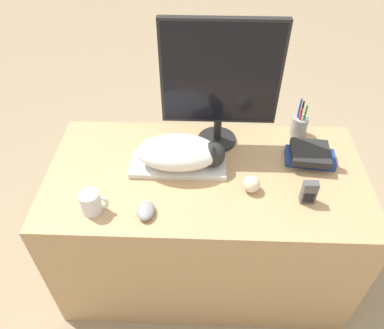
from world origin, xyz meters
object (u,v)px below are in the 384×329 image
(computer_mouse, at_px, (146,211))
(book_stack, at_px, (310,155))
(monitor, at_px, (221,79))
(pen_cup, at_px, (299,125))
(keyboard, at_px, (178,165))
(coffee_mug, at_px, (91,202))
(cat, at_px, (183,152))
(phone, at_px, (309,192))
(baseball, at_px, (252,184))

(computer_mouse, xyz_separation_m, book_stack, (0.68, 0.32, 0.02))
(monitor, height_order, pen_cup, monitor)
(keyboard, relative_size, coffee_mug, 3.73)
(cat, relative_size, coffee_mug, 3.38)
(coffee_mug, distance_m, book_stack, 0.94)
(phone, bearing_deg, keyboard, 161.21)
(baseball, bearing_deg, coffee_mug, -168.06)
(monitor, xyz_separation_m, baseball, (0.13, -0.31, -0.30))
(baseball, relative_size, book_stack, 0.31)
(phone, relative_size, book_stack, 0.47)
(pen_cup, distance_m, baseball, 0.45)
(pen_cup, relative_size, phone, 1.86)
(cat, distance_m, phone, 0.53)
(monitor, bearing_deg, baseball, -66.37)
(coffee_mug, height_order, phone, phone)
(pen_cup, distance_m, book_stack, 0.19)
(monitor, distance_m, phone, 0.57)
(baseball, bearing_deg, keyboard, 157.83)
(pen_cup, distance_m, phone, 0.43)
(baseball, distance_m, phone, 0.22)
(cat, height_order, coffee_mug, cat)
(pen_cup, height_order, phone, pen_cup)
(monitor, relative_size, coffee_mug, 5.28)
(keyboard, height_order, pen_cup, pen_cup)
(monitor, xyz_separation_m, phone, (0.35, -0.36, -0.28))
(cat, xyz_separation_m, book_stack, (0.55, 0.06, -0.05))
(coffee_mug, relative_size, phone, 1.05)
(computer_mouse, height_order, book_stack, book_stack)
(phone, bearing_deg, baseball, 166.21)
(monitor, bearing_deg, keyboard, -132.89)
(keyboard, height_order, book_stack, book_stack)
(coffee_mug, xyz_separation_m, pen_cup, (0.87, 0.50, 0.01))
(keyboard, bearing_deg, baseball, -22.17)
(keyboard, bearing_deg, phone, -18.79)
(coffee_mug, bearing_deg, cat, 37.35)
(monitor, distance_m, baseball, 0.45)
(monitor, distance_m, coffee_mug, 0.71)
(keyboard, xyz_separation_m, phone, (0.52, -0.18, 0.04))
(coffee_mug, xyz_separation_m, book_stack, (0.88, 0.31, -0.01))
(keyboard, xyz_separation_m, book_stack, (0.57, 0.06, 0.02))
(cat, distance_m, coffee_mug, 0.42)
(keyboard, bearing_deg, book_stack, 5.74)
(monitor, relative_size, phone, 5.56)
(cat, distance_m, computer_mouse, 0.30)
(book_stack, bearing_deg, monitor, 162.73)
(cat, bearing_deg, baseball, -23.56)
(phone, bearing_deg, cat, 160.52)
(keyboard, distance_m, book_stack, 0.57)
(cat, bearing_deg, monitor, 50.66)
(pen_cup, height_order, baseball, pen_cup)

